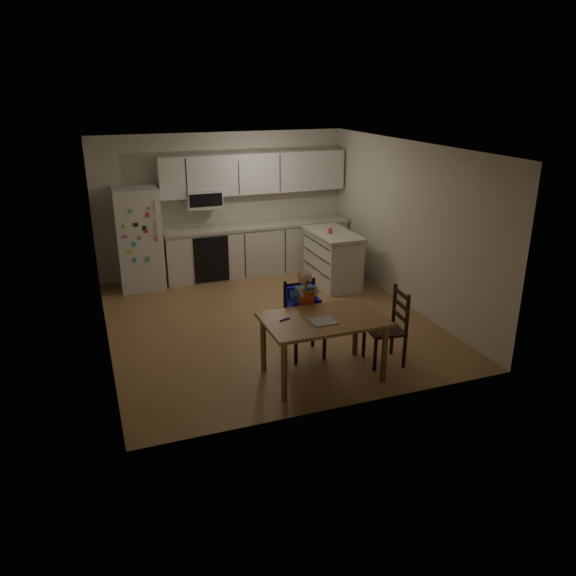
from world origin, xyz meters
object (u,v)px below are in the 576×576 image
(refrigerator, at_px, (139,238))
(kitchen_island, at_px, (333,258))
(red_cup, at_px, (330,231))
(dining_table, at_px, (323,326))
(chair_booster, at_px, (303,304))
(chair_side, at_px, (393,322))

(refrigerator, height_order, kitchen_island, refrigerator)
(red_cup, height_order, dining_table, red_cup)
(chair_booster, bearing_deg, refrigerator, 116.22)
(dining_table, bearing_deg, refrigerator, 112.56)
(chair_booster, bearing_deg, chair_side, -31.51)
(kitchen_island, height_order, dining_table, kitchen_island)
(chair_booster, distance_m, chair_side, 1.12)
(dining_table, relative_size, chair_booster, 1.23)
(refrigerator, distance_m, kitchen_island, 3.28)
(refrigerator, relative_size, chair_booster, 1.50)
(dining_table, relative_size, chair_side, 1.46)
(refrigerator, distance_m, chair_booster, 3.70)
(kitchen_island, xyz_separation_m, chair_side, (-0.52, -2.90, 0.07))
(kitchen_island, distance_m, chair_booster, 2.76)
(kitchen_island, distance_m, dining_table, 3.29)
(dining_table, bearing_deg, chair_side, 2.35)
(dining_table, height_order, chair_booster, chair_booster)
(refrigerator, xyz_separation_m, kitchen_island, (3.10, -0.99, -0.39))
(red_cup, bearing_deg, refrigerator, 160.93)
(chair_booster, bearing_deg, kitchen_island, 57.68)
(kitchen_island, bearing_deg, dining_table, -116.54)
(chair_booster, bearing_deg, dining_table, -90.01)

